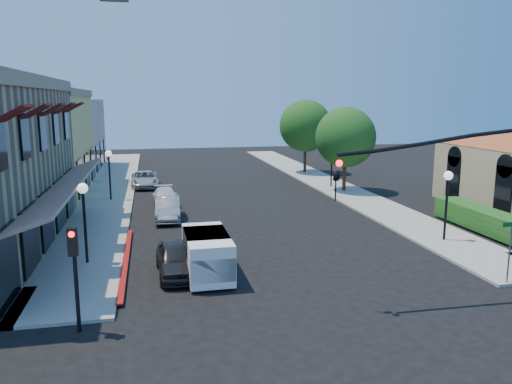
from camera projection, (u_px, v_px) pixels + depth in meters
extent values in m
plane|color=black|center=(344.00, 329.00, 15.46)|extent=(120.00, 120.00, 0.00)
cube|color=gray|center=(112.00, 188.00, 39.63)|extent=(3.50, 50.00, 0.12)
cube|color=gray|center=(321.00, 181.00, 43.20)|extent=(3.50, 50.00, 0.12)
cube|color=maroon|center=(126.00, 262.00, 21.74)|extent=(0.25, 10.00, 0.06)
cube|color=tan|center=(35.00, 81.00, 22.44)|extent=(0.50, 18.20, 0.60)
cube|color=#561416|center=(67.00, 184.00, 23.52)|extent=(1.75, 17.00, 0.67)
cube|color=#450E0D|center=(13.00, 114.00, 16.08)|extent=(1.02, 1.50, 0.60)
cube|color=#450E0D|center=(36.00, 111.00, 19.35)|extent=(1.02, 1.50, 0.60)
cube|color=#450E0D|center=(52.00, 110.00, 22.62)|extent=(1.02, 1.50, 0.60)
cube|color=#450E0D|center=(65.00, 108.00, 25.89)|extent=(1.02, 1.50, 0.60)
cube|color=#450E0D|center=(74.00, 107.00, 29.16)|extent=(1.02, 1.50, 0.60)
cube|color=black|center=(6.00, 266.00, 16.40)|extent=(0.12, 2.60, 2.60)
cube|color=black|center=(30.00, 238.00, 19.67)|extent=(0.12, 2.60, 2.60)
cube|color=black|center=(47.00, 219.00, 22.94)|extent=(0.12, 2.60, 2.60)
cube|color=black|center=(60.00, 204.00, 26.21)|extent=(0.12, 2.60, 2.60)
cube|color=black|center=(69.00, 192.00, 29.48)|extent=(0.12, 2.60, 2.60)
cube|color=#E0C765|center=(14.00, 144.00, 36.60)|extent=(10.00, 12.00, 7.60)
cube|color=#CFA49D|center=(46.00, 136.00, 48.20)|extent=(10.00, 12.00, 7.00)
cube|color=black|center=(503.00, 190.00, 29.14)|extent=(0.12, 1.40, 2.80)
cube|color=black|center=(453.00, 177.00, 33.95)|extent=(0.12, 1.40, 2.80)
cube|color=#154C16|center=(487.00, 233.00, 26.50)|extent=(1.40, 8.00, 1.10)
cylinder|color=black|center=(344.00, 178.00, 38.22)|extent=(0.28, 0.28, 2.10)
sphere|color=#154C16|center=(346.00, 137.00, 37.64)|extent=(4.56, 4.56, 4.56)
cylinder|color=black|center=(305.00, 162.00, 47.82)|extent=(0.28, 0.28, 2.27)
sphere|color=#154C16|center=(305.00, 126.00, 47.20)|extent=(4.94, 4.94, 4.94)
cylinder|color=black|center=(447.00, 142.00, 16.71)|extent=(7.80, 0.14, 0.14)
imported|color=black|center=(337.00, 172.00, 16.08)|extent=(0.20, 0.16, 1.00)
sphere|color=#FF0C0C|center=(339.00, 163.00, 15.85)|extent=(0.22, 0.22, 0.22)
cylinder|color=black|center=(76.00, 285.00, 14.99)|extent=(0.12, 0.12, 3.00)
cube|color=black|center=(73.00, 242.00, 14.59)|extent=(0.28, 0.22, 0.85)
sphere|color=#FF0C0C|center=(71.00, 234.00, 14.43)|extent=(0.18, 0.18, 0.18)
cylinder|color=#595B5E|center=(509.00, 254.00, 18.87)|extent=(0.06, 0.06, 2.50)
cube|color=#0C591E|center=(512.00, 224.00, 18.66)|extent=(0.80, 0.04, 0.18)
cylinder|color=black|center=(85.00, 229.00, 21.12)|extent=(0.12, 0.12, 3.20)
sphere|color=white|center=(83.00, 188.00, 20.80)|extent=(0.44, 0.44, 0.44)
cylinder|color=black|center=(110.00, 179.00, 34.59)|extent=(0.12, 0.12, 3.20)
sphere|color=white|center=(109.00, 153.00, 34.27)|extent=(0.44, 0.44, 0.44)
cylinder|color=black|center=(446.00, 211.00, 24.59)|extent=(0.12, 0.12, 3.20)
sphere|color=white|center=(448.00, 176.00, 24.27)|extent=(0.44, 0.44, 0.44)
cylinder|color=black|center=(331.00, 168.00, 39.98)|extent=(0.12, 0.12, 3.20)
sphere|color=white|center=(332.00, 146.00, 39.66)|extent=(0.44, 0.44, 0.44)
cube|color=white|center=(207.00, 253.00, 19.96)|extent=(1.73, 3.93, 1.60)
cube|color=white|center=(213.00, 269.00, 18.36)|extent=(1.65, 0.55, 0.89)
cube|color=black|center=(211.00, 255.00, 18.58)|extent=(1.51, 0.10, 0.80)
cube|color=black|center=(206.00, 242.00, 20.15)|extent=(1.73, 2.33, 0.80)
cylinder|color=black|center=(192.00, 282.00, 18.64)|extent=(0.23, 0.59, 0.59)
cylinder|color=black|center=(186.00, 260.00, 21.20)|extent=(0.23, 0.59, 0.59)
cylinder|color=black|center=(231.00, 278.00, 18.96)|extent=(0.23, 0.59, 0.59)
cylinder|color=black|center=(221.00, 257.00, 21.52)|extent=(0.23, 0.59, 0.59)
imported|color=black|center=(177.00, 259.00, 20.13)|extent=(1.71, 3.93, 1.32)
imported|color=#939697|center=(168.00, 209.00, 29.35)|extent=(1.54, 4.07, 1.33)
imported|color=silver|center=(165.00, 197.00, 33.61)|extent=(1.69, 3.87, 1.11)
imported|color=#B0B3B5|center=(145.00, 179.00, 40.40)|extent=(2.23, 4.69, 1.29)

